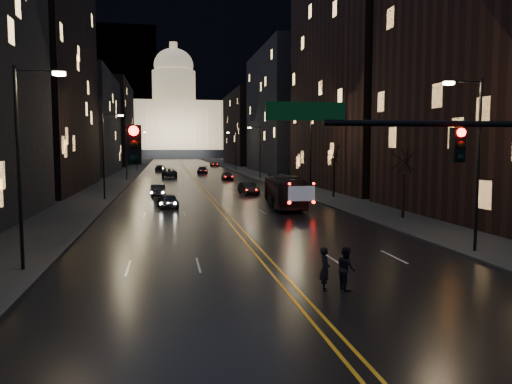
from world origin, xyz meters
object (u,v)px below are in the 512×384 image
receding_car_a (248,189)px  pedestrian_a (325,269)px  oncoming_car_b (158,191)px  bus (284,191)px  oncoming_car_a (168,201)px  pedestrian_b (346,268)px

receding_car_a → pedestrian_a: 38.69m
oncoming_car_b → pedestrian_a: 38.24m
bus → oncoming_car_a: 10.59m
oncoming_car_b → pedestrian_b: 38.40m
bus → receding_car_a: size_ratio=2.44×
oncoming_car_a → receding_car_a: size_ratio=0.94×
pedestrian_a → oncoming_car_b: bearing=22.3°
bus → receding_car_a: bus is taller
oncoming_car_b → receding_car_a: 10.33m
oncoming_car_b → bus: bearing=132.1°
bus → pedestrian_b: (-3.83, -26.32, -0.62)m
receding_car_a → pedestrian_b: size_ratio=2.55×
bus → pedestrian_a: size_ratio=6.16×
bus → oncoming_car_a: size_ratio=2.59×
pedestrian_b → receding_car_a: bearing=-7.3°
oncoming_car_a → oncoming_car_b: (-1.06, 10.51, 0.02)m
oncoming_car_b → pedestrian_b: bearing=98.0°
receding_car_a → pedestrian_b: 38.63m
oncoming_car_a → pedestrian_a: size_ratio=2.38×
oncoming_car_a → oncoming_car_b: oncoming_car_b is taller
bus → oncoming_car_b: (-11.59, 11.29, -0.75)m
pedestrian_a → oncoming_car_a: bearing=24.1°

